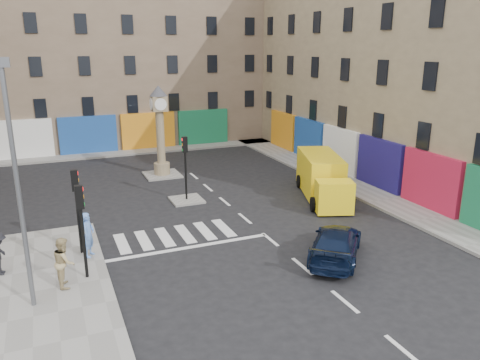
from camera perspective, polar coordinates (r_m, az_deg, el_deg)
ground at (r=21.37m, az=4.89°, el=-8.23°), size 120.00×120.00×0.00m
sidewalk_left at (r=17.61m, az=-26.48°, el=-15.41°), size 7.00×16.00×0.15m
sidewalk_right at (r=33.68m, az=10.20°, el=0.87°), size 2.60×30.00×0.15m
sidewalk_far at (r=40.67m, az=-14.93°, el=3.20°), size 32.00×2.40×0.15m
island_near at (r=27.60m, az=-6.52°, el=-2.42°), size 1.80×1.80×0.12m
island_far at (r=33.17m, az=-9.46°, el=0.64°), size 2.40×2.40×0.12m
building_right at (r=36.38m, az=19.49°, el=14.00°), size 10.00×30.00×16.00m
building_far at (r=45.48m, az=-16.82°, el=15.10°), size 32.00×10.00×17.00m
traffic_light_left_near at (r=18.47m, az=-18.78°, el=-4.29°), size 0.28×0.22×3.70m
traffic_light_left_far at (r=20.75m, az=-19.31°, el=-2.12°), size 0.28×0.22×3.70m
traffic_light_island at (r=26.91m, az=-6.69°, el=2.69°), size 0.28×0.22×3.70m
lamp_post at (r=16.52m, az=-25.62°, el=0.49°), size 0.50×0.25×8.30m
clock_pillar at (r=32.42m, az=-9.74°, el=6.59°), size 1.20×1.20×6.10m
navy_sedan at (r=20.46m, az=11.60°, el=-7.59°), size 4.49×4.79×1.36m
yellow_van at (r=28.30m, az=10.00°, el=0.35°), size 4.17×7.01×2.45m
pedestrian_blue at (r=20.79m, az=-18.01°, el=-6.34°), size 0.74×0.85×1.95m
pedestrian_tan at (r=18.66m, az=-20.65°, el=-9.32°), size 0.72×0.93×1.90m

